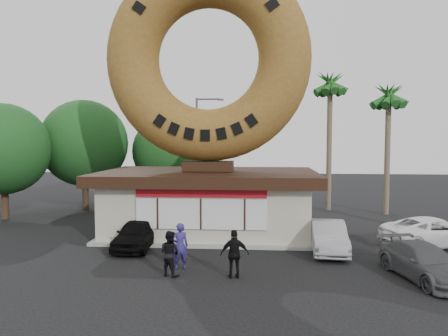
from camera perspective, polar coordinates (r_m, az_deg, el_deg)
ground at (r=17.56m, az=-4.29°, el=-12.67°), size 90.00×90.00×0.00m
donut_shop at (r=22.99m, az=-2.05°, el=-4.18°), size 11.20×7.20×3.80m
giant_donut at (r=23.13m, az=-2.09°, el=14.06°), size 10.55×2.69×10.55m
tree_west at (r=31.99m, az=-17.78°, el=3.10°), size 6.00×6.00×7.65m
tree_mid at (r=32.32m, az=-7.32°, el=2.17°), size 5.20×5.20×6.63m
tree_far at (r=29.99m, az=-26.88°, el=2.22°), size 5.60×5.60×7.14m
palm_near at (r=31.20m, az=13.70°, el=10.10°), size 2.60×2.60×9.75m
palm_far at (r=30.42m, az=20.72°, el=8.36°), size 2.60×2.60×8.75m
street_lamp at (r=32.93m, az=-3.31°, el=3.03°), size 2.11×0.20×8.00m
person_left at (r=17.02m, az=-5.78°, el=-10.10°), size 0.75×0.61×1.79m
person_center at (r=16.28m, az=-7.12°, el=-10.99°), size 1.00×0.91×1.66m
person_right at (r=15.91m, az=1.40°, el=-11.17°), size 1.08×0.58×1.75m
car_black at (r=20.46m, az=-11.34°, el=-8.43°), size 1.58×3.87×1.31m
car_silver at (r=19.96m, az=13.48°, el=-8.73°), size 1.65×4.16×1.35m
car_grey at (r=17.35m, az=24.74°, el=-11.13°), size 2.64×4.51×1.23m
car_white at (r=22.65m, az=25.86°, el=-7.51°), size 5.25×3.40×1.34m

